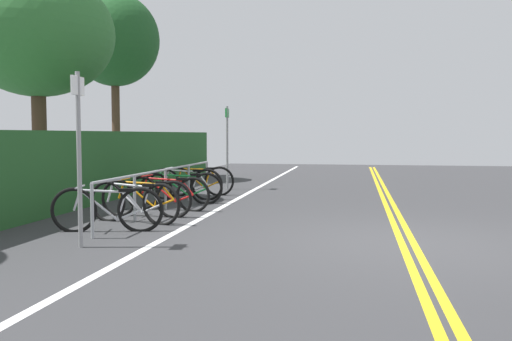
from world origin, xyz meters
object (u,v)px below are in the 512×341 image
(bicycle_1, at_px, (134,202))
(sign_post_near, at_px, (79,143))
(tree_mid, at_px, (37,34))
(bicycle_3, at_px, (168,193))
(bicycle_6, at_px, (198,181))
(bicycle_2, at_px, (146,198))
(bicycle_4, at_px, (181,188))
(tree_far_right, at_px, (115,41))
(bicycle_5, at_px, (186,184))
(bicycle_0, at_px, (107,209))
(sign_post_far, at_px, (227,139))
(bike_rack, at_px, (165,179))

(bicycle_1, bearing_deg, sign_post_near, -176.87)
(bicycle_1, distance_m, tree_mid, 5.33)
(bicycle_1, relative_size, bicycle_3, 0.99)
(bicycle_6, height_order, sign_post_near, sign_post_near)
(bicycle_2, xyz_separation_m, bicycle_4, (1.80, -0.07, 0.00))
(bicycle_2, distance_m, tree_mid, 5.00)
(bicycle_3, bearing_deg, tree_far_right, 31.88)
(bicycle_1, relative_size, bicycle_5, 1.01)
(bicycle_1, distance_m, tree_far_right, 9.75)
(bicycle_2, xyz_separation_m, bicycle_5, (2.65, 0.10, 0.02))
(bicycle_3, bearing_deg, bicycle_4, 1.91)
(bicycle_5, bearing_deg, sign_post_near, -177.08)
(bicycle_4, relative_size, tree_mid, 0.33)
(bicycle_2, height_order, bicycle_6, bicycle_6)
(sign_post_near, height_order, tree_mid, tree_mid)
(sign_post_near, bearing_deg, bicycle_1, 3.13)
(bicycle_0, relative_size, bicycle_5, 0.97)
(tree_mid, bearing_deg, bicycle_2, -120.13)
(tree_mid, bearing_deg, bicycle_6, -64.32)
(bicycle_3, distance_m, tree_mid, 4.82)
(bicycle_2, distance_m, bicycle_3, 0.85)
(bicycle_4, height_order, bicycle_5, bicycle_5)
(tree_far_right, bearing_deg, tree_mid, -173.10)
(bicycle_0, xyz_separation_m, bicycle_1, (0.85, -0.07, 0.00))
(bicycle_0, relative_size, bicycle_3, 0.95)
(bicycle_6, bearing_deg, bicycle_3, -177.09)
(bicycle_2, xyz_separation_m, sign_post_far, (5.03, -0.30, 1.01))
(bicycle_0, bearing_deg, sign_post_near, -171.28)
(bicycle_4, relative_size, bicycle_5, 0.98)
(bike_rack, distance_m, sign_post_far, 4.18)
(bicycle_1, distance_m, sign_post_far, 5.82)
(bicycle_3, distance_m, bicycle_4, 0.96)
(bicycle_0, relative_size, tree_far_right, 0.28)
(bicycle_4, distance_m, tree_mid, 4.68)
(bicycle_2, xyz_separation_m, tree_far_right, (7.23, 3.87, 4.10))
(bicycle_2, relative_size, tree_far_right, 0.29)
(bike_rack, height_order, bicycle_1, bike_rack)
(bicycle_3, distance_m, sign_post_far, 4.31)
(bicycle_1, distance_m, bicycle_6, 4.11)
(bicycle_3, relative_size, bicycle_5, 1.02)
(bike_rack, distance_m, bicycle_5, 1.75)
(bicycle_3, height_order, bicycle_4, bicycle_4)
(tree_mid, xyz_separation_m, tree_far_right, (5.36, 0.65, 0.77))
(sign_post_near, bearing_deg, sign_post_far, -0.93)
(bicycle_6, distance_m, tree_mid, 4.85)
(bicycle_6, xyz_separation_m, tree_far_right, (3.82, 3.84, 4.08))
(bicycle_4, bearing_deg, bicycle_0, 178.70)
(bicycle_6, bearing_deg, bicycle_5, 174.52)
(bicycle_2, relative_size, bicycle_4, 1.03)
(bicycle_1, bearing_deg, bike_rack, 1.05)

